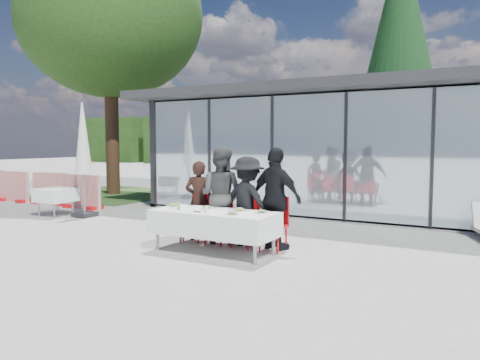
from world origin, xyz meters
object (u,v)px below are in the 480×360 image
diner_a (199,201)px  plate_extra (233,214)px  dining_table (214,223)px  diner_chair_a (198,214)px  plate_a (173,205)px  folded_eyeglasses (197,212)px  diner_chair_b (220,216)px  deciduous_tree (110,19)px  conifer_tree (400,43)px  plate_c (240,210)px  market_umbrella (83,145)px  diner_d (276,199)px  diner_chair_c (247,218)px  construction_barriers (1,187)px  juice_bottle (179,206)px  diner_b (221,195)px  plate_d (262,212)px  diner_chair_d (275,221)px  spare_table_left (56,195)px  plate_b (207,208)px  diner_c (247,201)px

diner_a → plate_extra: 1.73m
dining_table → diner_chair_a: 1.13m
plate_a → folded_eyeglasses: plate_a is taller
diner_chair_a → diner_chair_b: bearing=0.0°
deciduous_tree → conifer_tree: bearing=37.9°
plate_c → market_umbrella: market_umbrella is taller
plate_extra → diner_d: bearing=73.2°
diner_chair_c → plate_a: (-1.22, -0.67, 0.24)m
plate_extra → construction_barriers: bearing=164.0°
plate_a → juice_bottle: bearing=-39.5°
plate_a → diner_b: bearing=47.8°
deciduous_tree → market_umbrella: bearing=-53.3°
plate_d → conifer_tree: conifer_tree is taller
folded_eyeglasses → plate_d: bearing=21.9°
diner_chair_d → construction_barriers: 11.49m
juice_bottle → diner_d: bearing=33.9°
diner_a → plate_d: size_ratio=5.99×
spare_table_left → conifer_tree: conifer_tree is taller
diner_a → plate_b: size_ratio=5.99×
diner_b → juice_bottle: size_ratio=13.43×
diner_a → plate_d: diner_a is taller
market_umbrella → deciduous_tree: deciduous_tree is taller
dining_table → plate_d: plate_d is taller
diner_chair_d → plate_d: size_ratio=3.65×
diner_chair_a → folded_eyeglasses: diner_chair_a is taller
dining_table → diner_chair_b: 0.82m
diner_chair_c → diner_chair_d: size_ratio=1.00×
diner_chair_a → diner_c: 1.14m
plate_b → plate_extra: (0.77, -0.39, 0.00)m
plate_b → dining_table: bearing=-30.3°
juice_bottle → construction_barriers: bearing=162.5°
diner_c → diner_chair_b: bearing=13.6°
plate_a → plate_extra: bearing=-12.7°
diner_chair_a → plate_d: 1.83m
construction_barriers → diner_a: bearing=-12.5°
diner_chair_c → diner_d: 0.71m
plate_a → market_umbrella: (-4.18, 1.65, 1.13)m
dining_table → folded_eyeglasses: (-0.18, -0.26, 0.22)m
diner_chair_a → market_umbrella: (-4.30, 0.98, 1.36)m
dining_table → construction_barriers: bearing=164.5°
diner_c → spare_table_left: diner_c is taller
diner_chair_a → plate_a: diner_chair_a is taller
folded_eyeglasses → diner_chair_b: bearing=98.7°
diner_chair_d → folded_eyeglasses: size_ratio=6.96×
diner_chair_a → construction_barriers: 9.83m
diner_chair_b → juice_bottle: bearing=-106.7°
diner_chair_d → diner_d: bearing=90.0°
diner_d → plate_b: bearing=45.0°
folded_eyeglasses → deciduous_tree: size_ratio=0.01×
dining_table → conifer_tree: 14.19m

